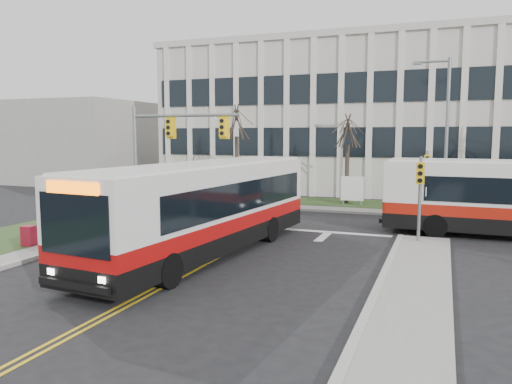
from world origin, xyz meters
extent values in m
plane|color=black|center=(0.00, 0.00, 0.00)|extent=(120.00, 120.00, 0.00)
cube|color=#9E9B93|center=(7.50, -5.00, 0.07)|extent=(2.00, 26.00, 0.14)
cube|color=#9E9B93|center=(5.00, 15.20, 0.07)|extent=(44.00, 1.60, 0.14)
cube|color=#2E4B20|center=(5.00, 18.00, 0.06)|extent=(44.00, 5.00, 0.12)
cube|color=#BBB5AD|center=(5.00, 30.00, 6.00)|extent=(40.00, 16.00, 12.00)
cube|color=#9E9B93|center=(-26.00, 26.00, 4.00)|extent=(12.00, 12.00, 8.00)
cylinder|color=slate|center=(-7.30, 7.20, 3.10)|extent=(0.22, 0.22, 6.20)
cylinder|color=slate|center=(-4.30, 7.20, 5.70)|extent=(6.00, 0.16, 0.16)
cube|color=yellow|center=(-5.10, 7.05, 5.10)|extent=(0.34, 0.24, 0.92)
cube|color=yellow|center=(-2.10, 7.05, 5.10)|extent=(0.34, 0.24, 0.92)
cylinder|color=slate|center=(7.20, 7.00, 1.90)|extent=(0.14, 0.14, 3.80)
cube|color=yellow|center=(7.20, 6.80, 3.10)|extent=(0.34, 0.24, 0.92)
cylinder|color=slate|center=(7.20, 15.50, 1.90)|extent=(0.14, 0.14, 3.80)
cube|color=yellow|center=(7.20, 15.30, 3.10)|extent=(0.34, 0.24, 0.92)
cylinder|color=slate|center=(8.20, 16.20, 4.60)|extent=(0.20, 0.20, 9.20)
cylinder|color=slate|center=(7.30, 16.20, 9.00)|extent=(1.80, 0.14, 0.14)
cube|color=slate|center=(6.40, 16.20, 8.95)|extent=(0.50, 0.25, 0.18)
cylinder|color=slate|center=(1.90, 17.50, 0.50)|extent=(0.08, 0.08, 1.00)
cylinder|color=slate|center=(3.10, 17.50, 0.50)|extent=(0.08, 0.08, 1.00)
cube|color=white|center=(2.50, 17.50, 1.20)|extent=(1.50, 0.12, 1.60)
cylinder|color=#42352B|center=(-6.00, 18.00, 2.31)|extent=(0.28, 0.28, 4.62)
cylinder|color=#42352B|center=(2.00, 18.20, 2.05)|extent=(0.28, 0.28, 4.09)
cube|color=#AD162E|center=(-7.96, 0.35, 0.47)|extent=(0.55, 0.50, 0.95)
camera|label=1|loc=(8.12, -15.43, 4.70)|focal=35.00mm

